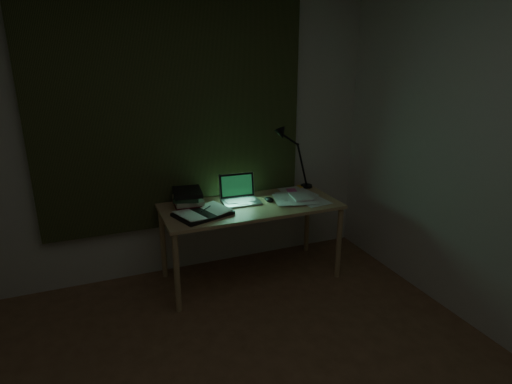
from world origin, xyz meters
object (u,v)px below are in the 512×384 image
at_px(loose_papers, 294,197).
at_px(laptop, 241,190).
at_px(book_stack, 187,198).
at_px(desk_lamp, 308,157).
at_px(open_textbook, 203,213).
at_px(desk, 251,242).

bearing_deg(loose_papers, laptop, 172.84).
height_order(book_stack, desk_lamp, desk_lamp).
bearing_deg(open_textbook, laptop, 3.71).
height_order(laptop, desk_lamp, desk_lamp).
bearing_deg(loose_papers, book_stack, 170.26).
bearing_deg(desk_lamp, open_textbook, -154.69).
height_order(open_textbook, loose_papers, open_textbook).
bearing_deg(desk, book_stack, 161.13).
relative_size(open_textbook, book_stack, 1.54).
relative_size(laptop, book_stack, 1.31).
height_order(book_stack, loose_papers, book_stack).
distance_m(desk, book_stack, 0.66).
height_order(desk, loose_papers, loose_papers).
distance_m(laptop, open_textbook, 0.41).
relative_size(loose_papers, desk_lamp, 0.67).
xyz_separation_m(laptop, book_stack, (-0.44, 0.10, -0.04)).
bearing_deg(open_textbook, loose_papers, -12.25).
distance_m(desk, loose_papers, 0.54).
height_order(desk, book_stack, book_stack).
relative_size(open_textbook, desk_lamp, 0.71).
distance_m(desk, laptop, 0.46).
bearing_deg(desk, open_textbook, -169.26).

